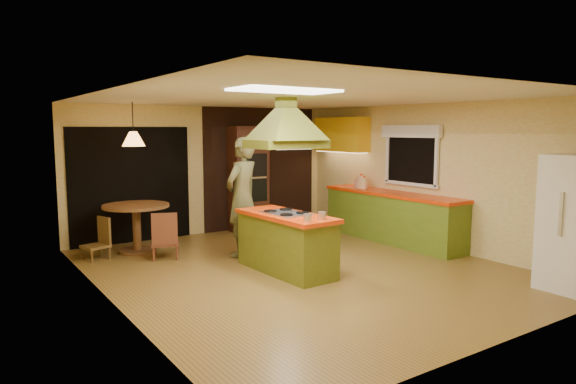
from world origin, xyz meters
TOP-DOWN VIEW (x-y plane):
  - ground at (0.00, 0.00)m, footprint 6.50×6.50m
  - room_walls at (0.00, 0.00)m, footprint 5.50×6.50m
  - ceiling_plane at (0.00, 0.00)m, footprint 6.50×6.50m
  - brick_panel at (1.25, 3.23)m, footprint 2.64×0.03m
  - nook_opening at (-1.50, 3.23)m, footprint 2.20×0.03m
  - right_counter at (2.45, 0.60)m, footprint 0.62×3.05m
  - upper_cabinets at (2.57, 2.20)m, footprint 0.34×1.40m
  - window_right at (2.70, 0.40)m, footprint 0.12×1.35m
  - fluor_panel at (-1.10, -1.20)m, footprint 1.20×0.60m
  - kitchen_island at (-0.28, 0.00)m, footprint 0.75×1.73m
  - range_hood at (-0.28, 0.00)m, footprint 1.03×0.75m
  - man at (-0.33, 1.20)m, footprint 0.83×0.72m
  - refrigerator at (2.30, -2.76)m, footprint 0.72×0.69m
  - wall_oven at (0.76, 2.95)m, footprint 0.74×0.64m
  - dining_table at (-1.69, 2.40)m, footprint 1.09×1.09m
  - chair_left at (-2.39, 2.30)m, footprint 0.45×0.45m
  - chair_near at (-1.44, 1.75)m, footprint 0.54×0.54m
  - pendant_lamp at (-1.69, 2.40)m, footprint 0.44×0.44m
  - canister_large at (2.40, 1.38)m, footprint 0.17×0.17m
  - canister_medium at (2.40, 1.30)m, footprint 0.19×0.19m
  - canister_small at (2.40, 1.49)m, footprint 0.13×0.13m

SIDE VIEW (x-z plane):
  - ground at x=0.00m, z-range 0.00..0.00m
  - chair_left at x=-2.39m, z-range 0.00..0.66m
  - chair_near at x=-1.44m, z-range 0.00..0.76m
  - kitchen_island at x=-0.28m, z-range 0.00..0.87m
  - right_counter at x=2.45m, z-range 0.00..0.92m
  - dining_table at x=-1.69m, z-range 0.17..0.98m
  - refrigerator at x=2.30m, z-range 0.00..1.74m
  - man at x=-0.33m, z-range 0.00..1.93m
  - canister_small at x=2.40m, z-range 0.92..1.09m
  - canister_medium at x=2.40m, z-range 0.92..1.13m
  - canister_large at x=2.40m, z-range 0.92..1.16m
  - nook_opening at x=-1.50m, z-range 0.00..2.10m
  - wall_oven at x=0.76m, z-range 0.00..2.12m
  - room_walls at x=0.00m, z-range -2.00..4.50m
  - brick_panel at x=1.25m, z-range 0.00..2.50m
  - window_right at x=2.70m, z-range 1.24..2.30m
  - pendant_lamp at x=-1.69m, z-range 1.78..2.02m
  - upper_cabinets at x=2.57m, z-range 1.60..2.30m
  - range_hood at x=-0.28m, z-range 1.86..2.65m
  - fluor_panel at x=-1.10m, z-range 2.47..2.50m
  - ceiling_plane at x=0.00m, z-range 2.50..2.50m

